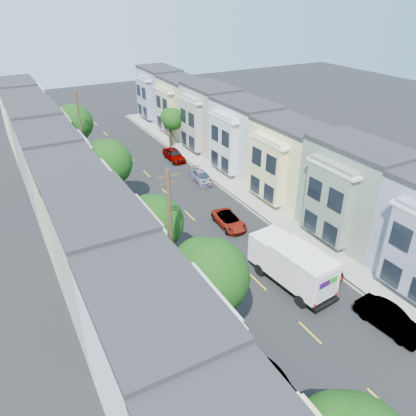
# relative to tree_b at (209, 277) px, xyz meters

# --- Properties ---
(ground) EXTENTS (160.00, 160.00, 0.00)m
(ground) POSITION_rel_tree_b_xyz_m (6.30, 3.46, -5.27)
(ground) COLOR black
(ground) RESTS_ON ground
(road_slab) EXTENTS (12.00, 70.00, 0.02)m
(road_slab) POSITION_rel_tree_b_xyz_m (6.30, 18.46, -5.26)
(road_slab) COLOR black
(road_slab) RESTS_ON ground
(curb_left) EXTENTS (0.30, 70.00, 0.15)m
(curb_left) POSITION_rel_tree_b_xyz_m (0.25, 18.46, -5.20)
(curb_left) COLOR gray
(curb_left) RESTS_ON ground
(curb_right) EXTENTS (0.30, 70.00, 0.15)m
(curb_right) POSITION_rel_tree_b_xyz_m (12.35, 18.46, -5.20)
(curb_right) COLOR gray
(curb_right) RESTS_ON ground
(sidewalk_left) EXTENTS (2.60, 70.00, 0.15)m
(sidewalk_left) POSITION_rel_tree_b_xyz_m (-1.05, 18.46, -5.20)
(sidewalk_left) COLOR gray
(sidewalk_left) RESTS_ON ground
(sidewalk_right) EXTENTS (2.60, 70.00, 0.15)m
(sidewalk_right) POSITION_rel_tree_b_xyz_m (13.65, 18.46, -5.20)
(sidewalk_right) COLOR gray
(sidewalk_right) RESTS_ON ground
(centerline) EXTENTS (0.12, 70.00, 0.01)m
(centerline) POSITION_rel_tree_b_xyz_m (6.30, 18.46, -5.27)
(centerline) COLOR gold
(centerline) RESTS_ON ground
(townhouse_row_left) EXTENTS (5.00, 70.00, 8.50)m
(townhouse_row_left) POSITION_rel_tree_b_xyz_m (-4.85, 18.46, -5.27)
(townhouse_row_left) COLOR beige
(townhouse_row_left) RESTS_ON ground
(townhouse_row_right) EXTENTS (5.00, 70.00, 8.50)m
(townhouse_row_right) POSITION_rel_tree_b_xyz_m (17.45, 18.46, -5.27)
(townhouse_row_right) COLOR beige
(townhouse_row_right) RESTS_ON ground
(tree_b) EXTENTS (4.70, 4.70, 7.64)m
(tree_b) POSITION_rel_tree_b_xyz_m (0.00, 0.00, 0.00)
(tree_b) COLOR black
(tree_b) RESTS_ON ground
(tree_c) EXTENTS (4.31, 4.31, 6.71)m
(tree_c) POSITION_rel_tree_b_xyz_m (-0.00, 8.53, -0.74)
(tree_c) COLOR black
(tree_c) RESTS_ON ground
(tree_d) EXTENTS (4.70, 4.70, 7.42)m
(tree_d) POSITION_rel_tree_b_xyz_m (0.00, 20.71, -0.22)
(tree_d) COLOR black
(tree_d) RESTS_ON ground
(tree_e) EXTENTS (4.70, 4.70, 7.53)m
(tree_e) POSITION_rel_tree_b_xyz_m (0.00, 35.62, -0.11)
(tree_e) COLOR black
(tree_e) RESTS_ON ground
(tree_far_r) EXTENTS (3.10, 3.10, 5.63)m
(tree_far_r) POSITION_rel_tree_b_xyz_m (13.20, 34.78, -1.24)
(tree_far_r) COLOR black
(tree_far_r) RESTS_ON ground
(utility_pole_near) EXTENTS (1.60, 0.26, 10.00)m
(utility_pole_near) POSITION_rel_tree_b_xyz_m (0.00, 5.46, -0.12)
(utility_pole_near) COLOR #42301E
(utility_pole_near) RESTS_ON ground
(utility_pole_far) EXTENTS (1.60, 0.26, 10.00)m
(utility_pole_far) POSITION_rel_tree_b_xyz_m (0.00, 31.46, -0.12)
(utility_pole_far) COLOR #42301E
(utility_pole_far) RESTS_ON ground
(fedex_truck) EXTENTS (2.71, 7.04, 3.38)m
(fedex_truck) POSITION_rel_tree_b_xyz_m (8.37, 2.18, -3.38)
(fedex_truck) COLOR silver
(fedex_truck) RESTS_ON ground
(lead_sedan) EXTENTS (2.38, 4.60, 1.24)m
(lead_sedan) POSITION_rel_tree_b_xyz_m (8.72, 11.82, -4.65)
(lead_sedan) COLOR black
(lead_sedan) RESTS_ON ground
(parked_left_b) EXTENTS (1.62, 3.90, 1.27)m
(parked_left_b) POSITION_rel_tree_b_xyz_m (1.40, -4.92, -4.63)
(parked_left_b) COLOR black
(parked_left_b) RESTS_ON ground
(parked_left_c) EXTENTS (1.75, 4.08, 1.30)m
(parked_left_c) POSITION_rel_tree_b_xyz_m (1.40, 3.34, -4.62)
(parked_left_c) COLOR silver
(parked_left_c) RESTS_ON ground
(parked_left_d) EXTENTS (3.02, 5.61, 1.49)m
(parked_left_d) POSITION_rel_tree_b_xyz_m (1.40, 16.87, -4.52)
(parked_left_d) COLOR #4D1307
(parked_left_d) RESTS_ON ground
(parked_right_a) EXTENTS (2.07, 4.71, 1.52)m
(parked_right_a) POSITION_rel_tree_b_xyz_m (11.20, -4.69, -4.51)
(parked_right_a) COLOR #4E5053
(parked_right_a) RESTS_ON ground
(parked_right_b) EXTENTS (2.29, 4.95, 1.37)m
(parked_right_b) POSITION_rel_tree_b_xyz_m (11.20, 2.47, -4.58)
(parked_right_b) COLOR silver
(parked_right_b) RESTS_ON ground
(parked_right_c) EXTENTS (2.01, 4.21, 1.23)m
(parked_right_c) POSITION_rel_tree_b_xyz_m (11.20, 22.16, -4.66)
(parked_right_c) COLOR black
(parked_right_c) RESTS_ON ground
(parked_right_d) EXTENTS (1.88, 4.78, 1.54)m
(parked_right_d) POSITION_rel_tree_b_xyz_m (11.20, 29.99, -4.50)
(parked_right_d) COLOR black
(parked_right_d) RESTS_ON ground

